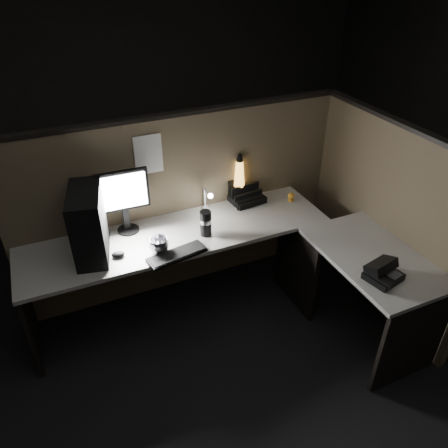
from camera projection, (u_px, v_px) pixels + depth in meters
name	position (u px, v px, depth m)	size (l,w,h in m)	color
floor	(229.00, 352.00, 3.22)	(6.00, 6.00, 0.00)	black
room_shell	(231.00, 148.00, 2.34)	(6.00, 6.00, 6.00)	silver
partition_back	(182.00, 206.00, 3.53)	(2.66, 0.06, 1.50)	brown
partition_right	(382.00, 221.00, 3.34)	(0.06, 1.66, 1.50)	brown
desk	(238.00, 265.00, 3.16)	(2.60, 1.60, 0.73)	#AAA8A0
pc_tower	(89.00, 224.00, 2.91)	(0.20, 0.45, 0.48)	black
monitor	(123.00, 196.00, 3.11)	(0.38, 0.16, 0.48)	black
keyboard	(177.00, 255.00, 3.00)	(0.41, 0.14, 0.02)	black
mouse	(118.00, 254.00, 2.99)	(0.09, 0.06, 0.03)	black
clip_lamp	(208.00, 200.00, 3.41)	(0.04, 0.16, 0.21)	white
organizer	(246.00, 195.00, 3.62)	(0.29, 0.26, 0.20)	black
lava_lamp	(239.00, 181.00, 3.57)	(0.11, 0.11, 0.41)	black
travel_mug	(206.00, 223.00, 3.17)	(0.09, 0.09, 0.20)	black
steel_mug	(159.00, 245.00, 3.01)	(0.14, 0.14, 0.11)	silver
figurine	(291.00, 196.00, 3.61)	(0.06, 0.06, 0.06)	#FFAC28
pinned_paper	(148.00, 155.00, 3.14)	(0.21, 0.00, 0.29)	white
desk_phone	(382.00, 272.00, 2.78)	(0.25, 0.25, 0.13)	black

